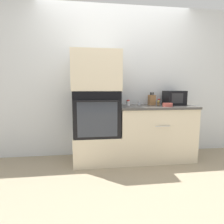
{
  "coord_description": "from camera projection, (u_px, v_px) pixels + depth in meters",
  "views": [
    {
      "loc": [
        -0.44,
        -2.38,
        1.13
      ],
      "look_at": [
        -0.12,
        0.21,
        0.79
      ],
      "focal_mm": 28.0,
      "sensor_mm": 36.0,
      "label": 1
    }
  ],
  "objects": [
    {
      "name": "knife_block",
      "position": [
        152.0,
        100.0,
        2.93
      ],
      "size": [
        0.09,
        0.14,
        0.21
      ],
      "color": "olive",
      "rests_on": "counter_unit"
    },
    {
      "name": "condiment_jar_far",
      "position": [
        159.0,
        102.0,
        3.03
      ],
      "size": [
        0.05,
        0.05,
        0.1
      ],
      "color": "silver",
      "rests_on": "counter_unit"
    },
    {
      "name": "counter_unit",
      "position": [
        154.0,
        132.0,
        2.85
      ],
      "size": [
        1.2,
        0.63,
        0.87
      ],
      "color": "beige",
      "rests_on": "ground_plane"
    },
    {
      "name": "microwave",
      "position": [
        174.0,
        98.0,
        2.93
      ],
      "size": [
        0.31,
        0.3,
        0.23
      ],
      "color": "black",
      "rests_on": "counter_unit"
    },
    {
      "name": "condiment_jar_mid",
      "position": [
        158.0,
        103.0,
        2.85
      ],
      "size": [
        0.04,
        0.04,
        0.08
      ],
      "color": "brown",
      "rests_on": "counter_unit"
    },
    {
      "name": "condiment_jar_near",
      "position": [
        128.0,
        103.0,
        2.82
      ],
      "size": [
        0.05,
        0.05,
        0.09
      ],
      "color": "silver",
      "rests_on": "counter_unit"
    },
    {
      "name": "condiment_jar_back",
      "position": [
        139.0,
        103.0,
        2.88
      ],
      "size": [
        0.05,
        0.05,
        0.07
      ],
      "color": "silver",
      "rests_on": "counter_unit"
    },
    {
      "name": "wall_oven",
      "position": [
        97.0,
        113.0,
        2.69
      ],
      "size": [
        0.68,
        0.64,
        0.67
      ],
      "color": "black",
      "rests_on": "oven_cabinet_base"
    },
    {
      "name": "wall_back",
      "position": [
        116.0,
        82.0,
        3.0
      ],
      "size": [
        8.0,
        0.05,
        2.5
      ],
      "color": "silver",
      "rests_on": "ground_plane"
    },
    {
      "name": "oven_cabinet_base",
      "position": [
        97.0,
        147.0,
        2.76
      ],
      "size": [
        0.7,
        0.6,
        0.43
      ],
      "color": "beige",
      "rests_on": "ground_plane"
    },
    {
      "name": "bowl",
      "position": [
        167.0,
        105.0,
        2.66
      ],
      "size": [
        0.15,
        0.15,
        0.05
      ],
      "color": "#B24C42",
      "rests_on": "counter_unit"
    },
    {
      "name": "ground_plane",
      "position": [
        122.0,
        168.0,
        2.54
      ],
      "size": [
        12.0,
        12.0,
        0.0
      ],
      "primitive_type": "plane",
      "color": "gray"
    },
    {
      "name": "oven_cabinet_upper",
      "position": [
        96.0,
        72.0,
        2.61
      ],
      "size": [
        0.7,
        0.6,
        0.57
      ],
      "color": "beige",
      "rests_on": "wall_oven"
    }
  ]
}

